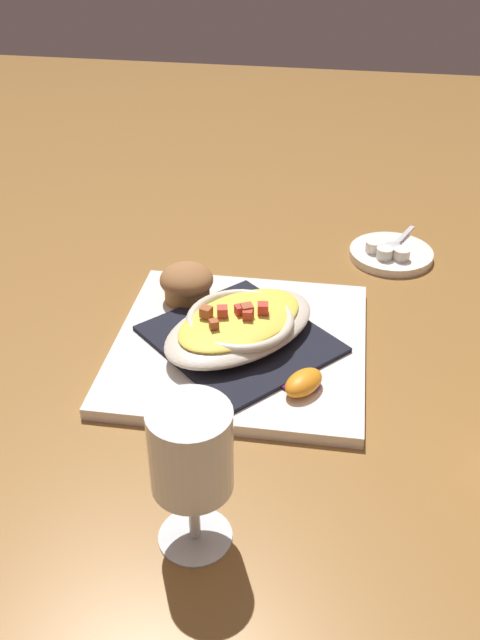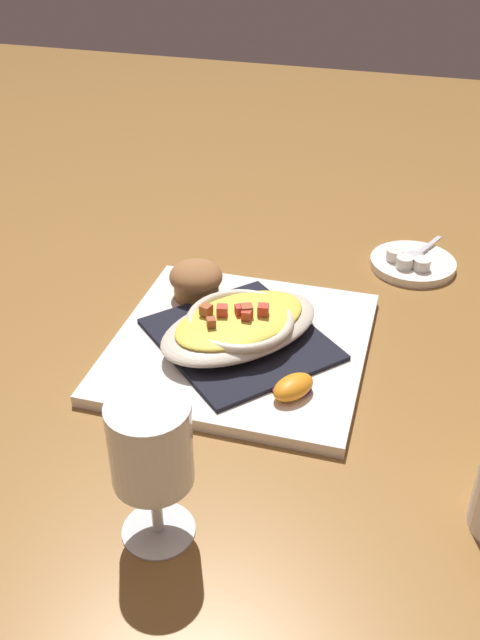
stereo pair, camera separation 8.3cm
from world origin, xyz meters
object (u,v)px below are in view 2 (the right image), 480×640
(muffin, at_px, (196,280))
(orange_garnish, at_px, (292,387))
(spoon, at_px, (415,256))
(creamer_cup_1, at_px, (405,262))
(creamer_cup_2, at_px, (422,264))
(stemmed_glass, at_px, (151,452))
(creamer_cup_0, at_px, (395,255))
(creamer_saucer, at_px, (413,264))
(square_plate, at_px, (240,346))
(gratin_dish, at_px, (240,324))

(muffin, relative_size, orange_garnish, 1.15)
(spoon, distance_m, creamer_cup_1, 0.03)
(creamer_cup_1, relative_size, creamer_cup_2, 1.00)
(stemmed_glass, xyz_separation_m, creamer_cup_2, (0.19, 0.52, -0.08))
(orange_garnish, xyz_separation_m, creamer_cup_1, (0.09, 0.32, -0.00))
(spoon, bearing_deg, creamer_cup_0, -157.83)
(creamer_saucer, height_order, creamer_cup_2, creamer_cup_2)
(muffin, height_order, creamer_cup_1, muffin)
(square_plate, relative_size, muffin, 4.30)
(muffin, xyz_separation_m, orange_garnish, (0.16, -0.16, -0.01))
(orange_garnish, xyz_separation_m, spoon, (0.10, 0.35, -0.01))
(square_plate, relative_size, creamer_saucer, 2.44)
(gratin_dish, relative_size, creamer_cup_0, 9.84)
(muffin, bearing_deg, orange_garnish, -43.87)
(stemmed_glass, height_order, spoon, stemmed_glass)
(spoon, height_order, creamer_cup_2, creamer_cup_2)
(stemmed_glass, xyz_separation_m, creamer_saucer, (0.17, 0.54, -0.09))
(square_plate, xyz_separation_m, creamer_saucer, (0.18, 0.26, -0.00))
(stemmed_glass, bearing_deg, creamer_cup_0, 74.68)
(creamer_saucer, bearing_deg, creamer_cup_1, -113.38)
(orange_garnish, distance_m, creamer_saucer, 0.36)
(muffin, height_order, creamer_cup_0, muffin)
(muffin, height_order, orange_garnish, muffin)
(orange_garnish, xyz_separation_m, creamer_cup_2, (0.11, 0.32, -0.00))
(orange_garnish, height_order, creamer_saucer, orange_garnish)
(muffin, distance_m, creamer_cup_1, 0.30)
(orange_garnish, height_order, spoon, orange_garnish)
(square_plate, xyz_separation_m, spoon, (0.18, 0.27, 0.01))
(muffin, distance_m, creamer_saucer, 0.32)
(creamer_cup_1, xyz_separation_m, creamer_cup_2, (0.02, 0.00, 0.00))
(creamer_cup_1, bearing_deg, creamer_cup_0, 130.84)
(spoon, bearing_deg, stemmed_glass, -107.74)
(creamer_cup_1, bearing_deg, gratin_dish, -125.34)
(creamer_saucer, bearing_deg, gratin_dish, -124.33)
(orange_garnish, relative_size, spoon, 0.61)
(square_plate, xyz_separation_m, creamer_cup_2, (0.19, 0.24, 0.01))
(muffin, distance_m, creamer_cup_2, 0.32)
(orange_garnish, bearing_deg, creamer_cup_1, 74.48)
(gratin_dish, relative_size, creamer_saucer, 1.95)
(orange_garnish, bearing_deg, gratin_dish, 136.38)
(creamer_cup_2, bearing_deg, creamer_cup_1, -177.60)
(muffin, height_order, spoon, muffin)
(gratin_dish, distance_m, stemmed_glass, 0.28)
(creamer_cup_0, bearing_deg, creamer_cup_2, -23.38)
(gratin_dish, distance_m, creamer_cup_0, 0.30)
(creamer_saucer, bearing_deg, stemmed_glass, -107.69)
(orange_garnish, bearing_deg, muffin, 136.13)
(stemmed_glass, distance_m, creamer_saucer, 0.58)
(square_plate, relative_size, creamer_cup_0, 12.33)
(creamer_cup_0, bearing_deg, muffin, -143.26)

